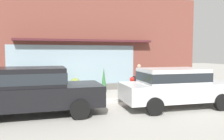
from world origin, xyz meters
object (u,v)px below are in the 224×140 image
object	(u,v)px
pedestrian_with_handbag	(139,77)
fire_hydrant	(132,87)
parked_car_silver	(175,85)
potted_plant_corner_tall	(9,90)
potted_plant_low_front	(154,78)
potted_plant_near_hydrant	(104,80)
parked_car_black	(31,89)
potted_plant_by_entrance	(75,85)
potted_plant_window_center	(57,87)
potted_plant_window_right	(35,83)

from	to	relation	value
pedestrian_with_handbag	fire_hydrant	bearing A→B (deg)	17.53
fire_hydrant	parked_car_silver	distance (m)	2.71
potted_plant_corner_tall	potted_plant_low_front	bearing A→B (deg)	0.34
parked_car_silver	potted_plant_near_hydrant	world-z (taller)	parked_car_silver
fire_hydrant	parked_car_black	xyz separation A→B (m)	(-4.56, -2.14, 0.45)
pedestrian_with_handbag	parked_car_black	xyz separation A→B (m)	(-5.10, -2.61, 0.04)
potted_plant_low_front	potted_plant_by_entrance	bearing A→B (deg)	179.81
fire_hydrant	potted_plant_by_entrance	distance (m)	3.15
pedestrian_with_handbag	potted_plant_window_center	distance (m)	4.36
parked_car_black	potted_plant_corner_tall	world-z (taller)	parked_car_black
pedestrian_with_handbag	potted_plant_by_entrance	size ratio (longest dim) A/B	1.97
potted_plant_window_center	potted_plant_by_entrance	bearing A→B (deg)	-14.59
potted_plant_window_right	parked_car_black	bearing A→B (deg)	-90.00
parked_car_black	potted_plant_window_right	distance (m)	3.79
potted_plant_low_front	potted_plant_window_right	world-z (taller)	potted_plant_window_right
parked_car_silver	potted_plant_window_center	distance (m)	6.32
parked_car_black	potted_plant_by_entrance	xyz separation A→B (m)	(2.03, 4.02, -0.51)
potted_plant_window_right	potted_plant_by_entrance	bearing A→B (deg)	6.75
parked_car_silver	potted_plant_corner_tall	size ratio (longest dim) A/B	7.86
potted_plant_low_front	potted_plant_corner_tall	xyz separation A→B (m)	(-7.93, -0.05, -0.32)
parked_car_silver	potted_plant_by_entrance	bearing A→B (deg)	129.21
potted_plant_low_front	potted_plant_window_right	distance (m)	6.70
parked_car_silver	potted_plant_window_center	size ratio (longest dim) A/B	8.01
potted_plant_corner_tall	potted_plant_near_hydrant	world-z (taller)	potted_plant_near_hydrant
fire_hydrant	pedestrian_with_handbag	world-z (taller)	pedestrian_with_handbag
fire_hydrant	potted_plant_near_hydrant	world-z (taller)	potted_plant_near_hydrant
potted_plant_low_front	potted_plant_near_hydrant	bearing A→B (deg)	-175.77
pedestrian_with_handbag	potted_plant_by_entrance	bearing A→B (deg)	-47.52
potted_plant_window_right	potted_plant_near_hydrant	size ratio (longest dim) A/B	1.02
potted_plant_window_center	fire_hydrant	bearing A→B (deg)	-31.61
potted_plant_window_center	potted_plant_near_hydrant	bearing A→B (deg)	-11.23
potted_plant_corner_tall	potted_plant_window_center	bearing A→B (deg)	7.29
parked_car_black	pedestrian_with_handbag	bearing A→B (deg)	27.91
potted_plant_corner_tall	potted_plant_window_center	distance (m)	2.36
parked_car_silver	potted_plant_low_front	world-z (taller)	parked_car_silver
parked_car_silver	potted_plant_window_right	xyz separation A→B (m)	(-5.30, 4.22, -0.22)
potted_plant_low_front	potted_plant_near_hydrant	world-z (taller)	potted_plant_near_hydrant
potted_plant_low_front	potted_plant_corner_tall	size ratio (longest dim) A/B	2.28
fire_hydrant	potted_plant_near_hydrant	bearing A→B (deg)	121.45
parked_car_black	potted_plant_corner_tall	distance (m)	4.19
parked_car_silver	parked_car_black	distance (m)	5.32
potted_plant_by_entrance	parked_car_silver	bearing A→B (deg)	-53.68
parked_car_silver	potted_plant_window_right	world-z (taller)	parked_car_silver
potted_plant_low_front	potted_plant_window_center	distance (m)	5.60
potted_plant_low_front	potted_plant_window_center	bearing A→B (deg)	177.41
fire_hydrant	pedestrian_with_handbag	distance (m)	0.83
pedestrian_with_handbag	parked_car_silver	size ratio (longest dim) A/B	0.35
pedestrian_with_handbag	potted_plant_window_right	xyz separation A→B (m)	(-5.10, 1.18, -0.23)
fire_hydrant	parked_car_silver	xyz separation A→B (m)	(0.75, -2.58, 0.39)
potted_plant_near_hydrant	potted_plant_window_right	bearing A→B (deg)	179.88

